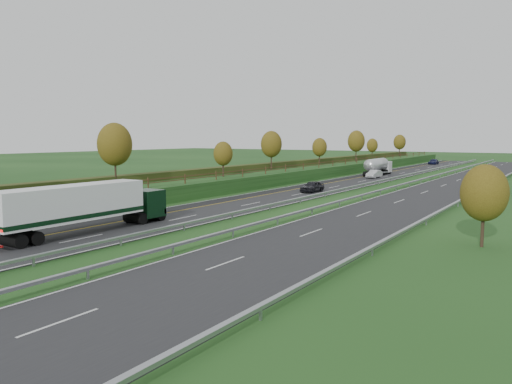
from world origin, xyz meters
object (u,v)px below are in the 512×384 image
(box_lorry, at_px, (84,206))
(car_dark_near, at_px, (312,186))
(road_tanker, at_px, (378,166))
(car_silver_mid, at_px, (374,174))
(car_small_far, at_px, (434,162))
(car_oncoming, at_px, (488,173))

(box_lorry, distance_m, car_dark_near, 37.93)
(road_tanker, bearing_deg, car_silver_mid, -76.09)
(car_small_far, distance_m, car_oncoming, 44.53)
(car_small_far, bearing_deg, car_dark_near, -87.28)
(road_tanker, distance_m, car_small_far, 47.91)
(box_lorry, relative_size, car_oncoming, 3.53)
(car_dark_near, relative_size, car_small_far, 0.92)
(car_silver_mid, bearing_deg, road_tanker, 106.40)
(road_tanker, relative_size, car_oncoming, 2.43)
(box_lorry, bearing_deg, car_silver_mid, 89.20)
(car_small_far, bearing_deg, car_silver_mid, -87.25)
(box_lorry, relative_size, car_silver_mid, 3.48)
(road_tanker, xyz_separation_m, car_small_far, (-0.27, 47.89, -1.07))
(box_lorry, xyz_separation_m, car_dark_near, (1.95, 37.85, -1.49))
(car_dark_near, bearing_deg, car_silver_mid, 93.40)
(car_dark_near, bearing_deg, car_small_far, 93.46)
(car_dark_near, relative_size, car_silver_mid, 1.01)
(car_dark_near, xyz_separation_m, car_oncoming, (16.85, 43.87, -0.16))
(car_silver_mid, xyz_separation_m, car_oncoming, (17.87, 15.29, -0.13))
(road_tanker, bearing_deg, car_small_far, 90.32)
(car_silver_mid, bearing_deg, car_dark_near, -85.47)
(road_tanker, distance_m, car_silver_mid, 7.50)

